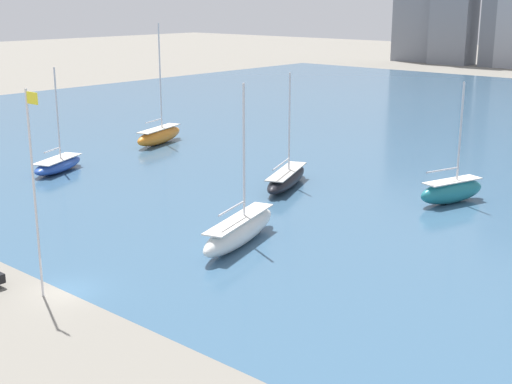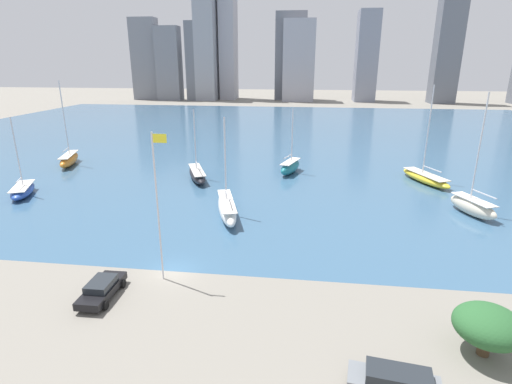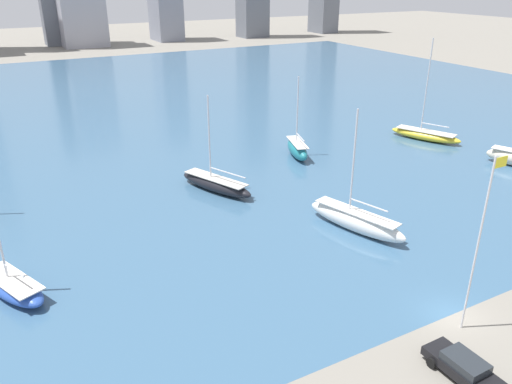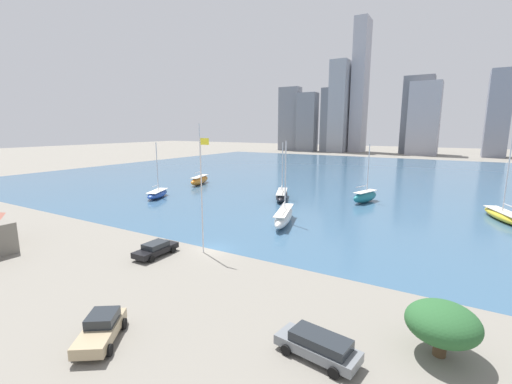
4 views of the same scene
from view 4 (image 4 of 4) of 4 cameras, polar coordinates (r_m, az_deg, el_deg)
name	(u,v)px [view 4 (image 4 of 4)]	position (r m, az deg, el deg)	size (l,w,h in m)	color
ground_plane	(214,250)	(40.15, -7.09, -9.49)	(500.00, 500.00, 0.00)	gray
harbor_water	(363,177)	(103.28, 17.38, 2.48)	(180.00, 140.00, 0.00)	#385B7A
flag_pole	(202,192)	(37.56, -9.00, 0.02)	(1.24, 0.14, 12.86)	silver
yard_shrub	(442,323)	(24.81, 28.64, -18.63)	(4.27, 4.27, 3.35)	#4C3823
distant_city_skyline	(422,107)	(199.90, 25.93, 12.63)	(185.19, 21.11, 73.42)	slate
sailboat_blue	(157,194)	(71.25, -16.11, -0.27)	(5.42, 8.12, 10.98)	#284CA8
sailboat_black	(282,195)	(66.91, 4.31, -0.49)	(6.04, 10.41, 11.05)	black
sailboat_yellow	(505,216)	(63.45, 36.12, -3.22)	(6.49, 10.81, 14.83)	yellow
sailboat_white	(284,216)	(49.99, 4.67, -4.07)	(5.00, 10.94, 11.98)	white
sailboat_teal	(365,196)	(67.22, 17.72, -0.71)	(4.04, 7.57, 10.85)	#1E757F
sailboat_orange	(200,180)	(85.81, -9.38, 2.01)	(4.80, 9.69, 14.95)	orange
parked_wagon_gray	(318,345)	(22.90, 10.34, -23.84)	(5.34, 2.71, 1.56)	slate
parked_sedan_black	(156,249)	(39.36, -16.37, -9.06)	(2.38, 5.16, 1.50)	black
parked_pickup_tan	(101,329)	(26.03, -24.42, -20.05)	(4.29, 4.97, 1.75)	tan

